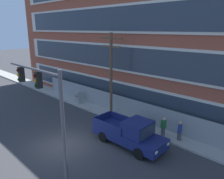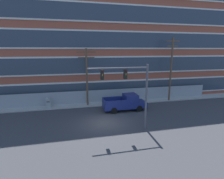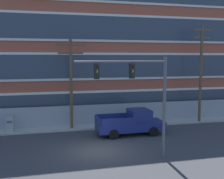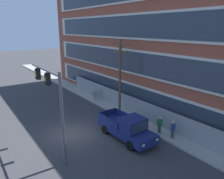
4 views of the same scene
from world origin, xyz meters
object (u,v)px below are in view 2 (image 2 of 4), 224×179
traffic_signal_mast (131,85)px  electrical_cabinet (49,103)px  pedestrian_near_cabinet (135,96)px  pedestrian_by_fence (127,97)px  utility_pole_near_corner (87,75)px  pickup_truck_navy (126,103)px  utility_pole_midblock (171,68)px

traffic_signal_mast → electrical_cabinet: (-8.54, 8.55, -3.81)m
pedestrian_near_cabinet → pedestrian_by_fence: 1.28m
electrical_cabinet → utility_pole_near_corner: bearing=-0.9°
utility_pole_near_corner → pedestrian_by_fence: 6.71m
pickup_truck_navy → electrical_cabinet: size_ratio=3.86×
traffic_signal_mast → utility_pole_near_corner: bearing=111.6°
pedestrian_near_cabinet → pedestrian_by_fence: same height
pedestrian_near_cabinet → traffic_signal_mast: bearing=-113.0°
utility_pole_near_corner → pedestrian_near_cabinet: 7.82m
utility_pole_near_corner → utility_pole_midblock: size_ratio=0.84×
traffic_signal_mast → utility_pole_midblock: bearing=42.0°
pickup_truck_navy → pedestrian_near_cabinet: size_ratio=3.35×
electrical_cabinet → utility_pole_midblock: bearing=-1.3°
electrical_cabinet → pedestrian_near_cabinet: (12.20, 0.06, 0.24)m
traffic_signal_mast → electrical_cabinet: size_ratio=4.37×
pedestrian_near_cabinet → pickup_truck_navy: bearing=-128.5°
pickup_truck_navy → utility_pole_midblock: 9.11m
pickup_truck_navy → pedestrian_near_cabinet: (2.33, 2.93, -0.00)m
utility_pole_midblock → traffic_signal_mast: bearing=-138.0°
utility_pole_midblock → pedestrian_by_fence: bearing=177.8°
utility_pole_near_corner → pedestrian_near_cabinet: bearing=1.1°
pickup_truck_navy → electrical_cabinet: bearing=163.8°
traffic_signal_mast → electrical_cabinet: 12.67m
pickup_truck_navy → utility_pole_midblock: (7.73, 2.47, 4.15)m
pedestrian_by_fence → utility_pole_near_corner: bearing=179.3°
pickup_truck_navy → utility_pole_midblock: size_ratio=0.60×
utility_pole_midblock → pedestrian_near_cabinet: size_ratio=5.59×
utility_pole_midblock → pedestrian_by_fence: utility_pole_midblock is taller
pickup_truck_navy → electrical_cabinet: 10.28m
traffic_signal_mast → pedestrian_near_cabinet: 10.01m
pickup_truck_navy → utility_pole_midblock: bearing=17.7°
pedestrian_near_cabinet → utility_pole_near_corner: bearing=-178.9°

